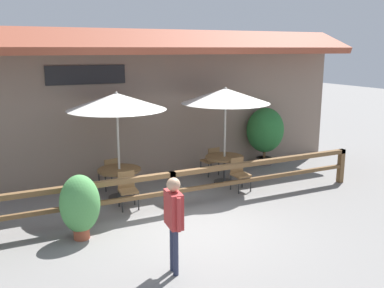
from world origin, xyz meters
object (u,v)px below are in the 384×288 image
(chair_near_wallside, at_px, (110,172))
(dining_table_middle, at_px, (224,161))
(dining_table_near, at_px, (119,175))
(chair_middle_wallside, at_px, (211,160))
(patio_umbrella_near, at_px, (117,102))
(potted_plant_small_flowering, at_px, (265,131))
(potted_plant_tall_tropical, at_px, (80,205))
(chair_near_streetside, at_px, (128,188))
(pedestrian, at_px, (174,213))
(patio_umbrella_middle, at_px, (226,96))
(chair_middle_streetside, at_px, (239,173))

(chair_near_wallside, distance_m, dining_table_middle, 3.16)
(dining_table_near, relative_size, chair_middle_wallside, 1.25)
(chair_near_wallside, bearing_deg, dining_table_middle, 152.71)
(patio_umbrella_near, xyz_separation_m, potted_plant_small_flowering, (5.12, 1.05, -1.33))
(potted_plant_tall_tropical, bearing_deg, dining_table_near, 55.41)
(chair_near_wallside, xyz_separation_m, chair_middle_wallside, (3.04, -0.04, 0.00))
(chair_near_streetside, xyz_separation_m, chair_middle_wallside, (3.02, 1.48, 0.00))
(pedestrian, bearing_deg, dining_table_middle, -34.39)
(patio_umbrella_middle, bearing_deg, chair_near_wallside, 165.26)
(dining_table_near, bearing_deg, chair_middle_wallside, 13.49)
(chair_middle_streetside, relative_size, pedestrian, 0.52)
(chair_near_streetside, height_order, patio_umbrella_middle, patio_umbrella_middle)
(dining_table_middle, bearing_deg, potted_plant_small_flowering, 27.21)
(chair_middle_streetside, bearing_deg, potted_plant_tall_tropical, -168.11)
(patio_umbrella_middle, distance_m, potted_plant_small_flowering, 2.73)
(patio_umbrella_near, distance_m, chair_near_streetside, 2.09)
(dining_table_near, xyz_separation_m, potted_plant_small_flowering, (5.12, 1.05, 0.50))
(patio_umbrella_near, relative_size, dining_table_near, 2.49)
(patio_umbrella_middle, bearing_deg, chair_middle_streetside, -88.47)
(dining_table_near, distance_m, chair_near_wallside, 0.77)
(potted_plant_tall_tropical, bearing_deg, chair_middle_streetside, 15.14)
(chair_near_wallside, height_order, chair_middle_wallside, same)
(pedestrian, bearing_deg, potted_plant_small_flowering, -41.78)
(patio_umbrella_near, distance_m, pedestrian, 4.23)
(chair_middle_wallside, bearing_deg, potted_plant_small_flowering, -179.83)
(chair_near_wallside, relative_size, potted_plant_tall_tropical, 0.66)
(patio_umbrella_near, xyz_separation_m, chair_middle_wallside, (2.99, 0.72, -1.95))
(patio_umbrella_near, distance_m, patio_umbrella_middle, 3.00)
(dining_table_near, height_order, patio_umbrella_middle, patio_umbrella_middle)
(chair_near_wallside, xyz_separation_m, patio_umbrella_middle, (3.05, -0.80, 1.95))
(dining_table_near, height_order, chair_middle_wallside, chair_middle_wallside)
(dining_table_near, relative_size, pedestrian, 0.65)
(chair_near_wallside, relative_size, dining_table_middle, 0.80)
(dining_table_near, height_order, potted_plant_tall_tropical, potted_plant_tall_tropical)
(chair_middle_streetside, bearing_deg, potted_plant_small_flowering, 38.10)
(patio_umbrella_middle, xyz_separation_m, potted_plant_small_flowering, (2.12, 1.09, -1.33))
(pedestrian, bearing_deg, chair_near_streetside, 1.17)
(chair_near_streetside, xyz_separation_m, chair_middle_streetside, (3.05, -0.04, 0.00))
(dining_table_middle, distance_m, chair_middle_wallside, 0.77)
(chair_near_wallside, relative_size, patio_umbrella_middle, 0.32)
(dining_table_near, bearing_deg, potted_plant_small_flowering, 11.57)
(patio_umbrella_middle, height_order, pedestrian, patio_umbrella_middle)
(chair_near_wallside, xyz_separation_m, potted_plant_small_flowering, (5.17, 0.29, 0.62))
(dining_table_middle, bearing_deg, pedestrian, -129.37)
(chair_near_streetside, relative_size, pedestrian, 0.52)
(chair_near_streetside, height_order, chair_near_wallside, same)
(chair_middle_streetside, height_order, potted_plant_small_flowering, potted_plant_small_flowering)
(patio_umbrella_near, relative_size, pedestrian, 1.61)
(chair_near_streetside, height_order, dining_table_middle, chair_near_streetside)
(potted_plant_small_flowering, distance_m, pedestrian, 7.37)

